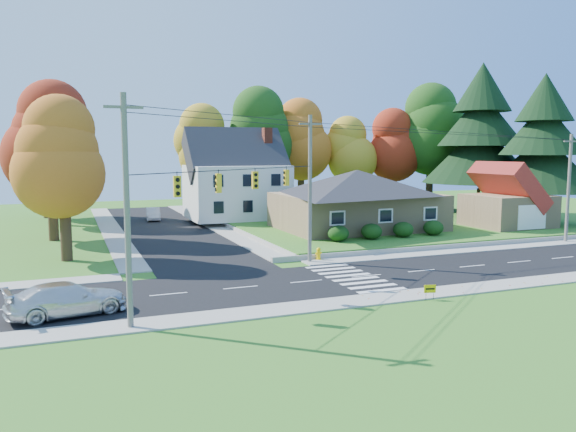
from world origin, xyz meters
The scene contains 27 objects.
ground centered at (0.00, 0.00, 0.00)m, with size 120.00×120.00×0.00m, color #3D7923.
road_main centered at (0.00, 0.00, 0.01)m, with size 90.00×8.00×0.02m, color black.
road_cross centered at (-8.00, 26.00, 0.01)m, with size 8.00×44.00×0.02m, color black.
sidewalk_north centered at (0.00, 5.00, 0.04)m, with size 90.00×2.00×0.08m, color #9C9A90.
sidewalk_south centered at (0.00, -5.00, 0.04)m, with size 90.00×2.00×0.08m, color #9C9A90.
lawn centered at (13.00, 21.00, 0.25)m, with size 30.00×30.00×0.50m, color #3D7923.
ranch_house centered at (8.00, 16.00, 3.27)m, with size 14.60×10.60×5.40m.
colonial_house centered at (0.04, 28.00, 4.58)m, with size 10.40×8.40×9.60m.
garage centered at (22.00, 11.99, 2.84)m, with size 7.30×6.30×4.60m.
hedge_row centered at (7.50, 9.80, 1.14)m, with size 10.70×1.70×1.27m.
traffic_infrastructure centered at (-0.15, 1.35, 5.15)m, with size 38.10×10.66×10.00m.
tree_lot_0 centered at (-2.00, 34.00, 8.31)m, with size 6.72×6.72×12.51m.
tree_lot_1 centered at (4.00, 33.00, 9.61)m, with size 7.84×7.84×14.60m.
tree_lot_2 centered at (10.00, 34.00, 8.96)m, with size 7.28×7.28×13.56m.
tree_lot_3 centered at (16.00, 33.00, 7.65)m, with size 6.16×6.16×11.47m.
tree_lot_4 centered at (22.00, 32.00, 8.31)m, with size 6.72×6.72×12.51m.
tree_lot_5 centered at (26.00, 30.00, 10.27)m, with size 8.40×8.40×15.64m.
conifer_east_a centered at (27.00, 22.00, 9.39)m, with size 12.80×12.80×16.96m.
conifer_east_b centered at (28.00, 14.00, 8.28)m, with size 11.20×11.20×14.84m.
tree_west_0 centered at (-17.00, 12.00, 7.15)m, with size 6.16×6.16×11.47m.
tree_west_1 centered at (-18.00, 22.00, 8.46)m, with size 7.28×7.28×13.56m.
tree_west_2 centered at (-17.00, 32.00, 7.81)m, with size 6.72×6.72×12.51m.
tree_west_3 centered at (-19.00, 40.00, 9.11)m, with size 7.84×7.84×14.60m.
silver_sedan centered at (-17.01, -2.19, 0.80)m, with size 2.18×5.37×1.56m, color silver.
white_car centered at (-8.06, 33.13, 0.70)m, with size 1.43×4.11×1.36m, color #BAB8C4.
fire_hydrant centered at (-0.65, 5.59, 0.44)m, with size 0.53×0.41×0.92m.
yard_sign centered at (0.30, -6.02, 0.56)m, with size 0.62×0.19×0.79m.
Camera 1 is at (-16.82, -29.49, 7.59)m, focal length 35.00 mm.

